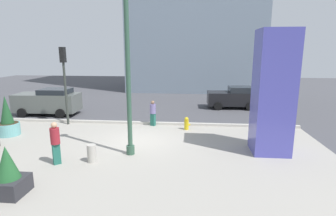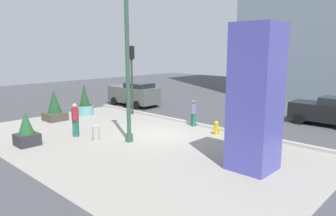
{
  "view_description": "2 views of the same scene",
  "coord_description": "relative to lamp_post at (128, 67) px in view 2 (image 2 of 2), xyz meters",
  "views": [
    {
      "loc": [
        2.64,
        -12.76,
        4.52
      ],
      "look_at": [
        1.44,
        -0.01,
        1.75
      ],
      "focal_mm": 28.59,
      "sensor_mm": 36.0,
      "label": 1
    },
    {
      "loc": [
        11.55,
        -11.35,
        4.46
      ],
      "look_at": [
        0.53,
        0.36,
        1.47
      ],
      "focal_mm": 33.64,
      "sensor_mm": 36.0,
      "label": 2
    }
  ],
  "objects": [
    {
      "name": "ground_plane",
      "position": [
        0.06,
        5.79,
        -3.65
      ],
      "size": [
        60.0,
        60.0,
        0.0
      ],
      "primitive_type": "plane",
      "color": "#47474C"
    },
    {
      "name": "plaza_pavement",
      "position": [
        0.06,
        -0.21,
        -3.65
      ],
      "size": [
        18.0,
        10.0,
        0.02
      ],
      "primitive_type": "cube",
      "color": "#9E998E",
      "rests_on": "ground_plane"
    },
    {
      "name": "curb_strip",
      "position": [
        0.06,
        4.91,
        -3.57
      ],
      "size": [
        18.0,
        0.24,
        0.16
      ],
      "primitive_type": "cube",
      "color": "#B7B2A8",
      "rests_on": "ground_plane"
    },
    {
      "name": "lamp_post",
      "position": [
        0.0,
        0.0,
        0.0
      ],
      "size": [
        0.44,
        0.44,
        7.48
      ],
      "color": "#335642",
      "rests_on": "ground_plane"
    },
    {
      "name": "art_pillar_blue",
      "position": [
        6.17,
        0.88,
        -0.95
      ],
      "size": [
        1.56,
        1.56,
        5.4
      ],
      "primitive_type": "cube",
      "color": "#4C4CAD",
      "rests_on": "ground_plane"
    },
    {
      "name": "potted_plant_near_left",
      "position": [
        -7.1,
        -0.21,
        -2.84
      ],
      "size": [
        1.24,
        1.24,
        1.96
      ],
      "color": "#4C4238",
      "rests_on": "ground_plane"
    },
    {
      "name": "potted_plant_near_right",
      "position": [
        -7.21,
        2.06,
        -2.86
      ],
      "size": [
        1.16,
        1.16,
        2.18
      ],
      "color": "#6BB2B2",
      "rests_on": "ground_plane"
    },
    {
      "name": "potted_plant_mid_plaza",
      "position": [
        -3.03,
        -3.7,
        -2.96
      ],
      "size": [
        0.98,
        0.98,
        1.64
      ],
      "color": "#2D2D33",
      "rests_on": "ground_plane"
    },
    {
      "name": "fire_hydrant",
      "position": [
        2.37,
        4.01,
        -3.28
      ],
      "size": [
        0.36,
        0.26,
        0.75
      ],
      "color": "gold",
      "rests_on": "ground_plane"
    },
    {
      "name": "concrete_bollard",
      "position": [
        -1.39,
        -0.99,
        -3.28
      ],
      "size": [
        0.36,
        0.36,
        0.75
      ],
      "primitive_type": "cylinder",
      "color": "#B2ADA3",
      "rests_on": "ground_plane"
    },
    {
      "name": "traffic_light_far_side",
      "position": [
        -5.01,
        4.47,
        -0.48
      ],
      "size": [
        0.28,
        0.42,
        4.71
      ],
      "color": "#333833",
      "rests_on": "ground_plane"
    },
    {
      "name": "car_passing_lane",
      "position": [
        -7.55,
        6.84,
        -2.7
      ],
      "size": [
        4.43,
        2.12,
        1.87
      ],
      "color": "#565B56",
      "rests_on": "ground_plane"
    },
    {
      "name": "car_far_lane",
      "position": [
        5.92,
        10.34,
        -2.79
      ],
      "size": [
        3.95,
        2.05,
        1.72
      ],
      "color": "black",
      "rests_on": "ground_plane"
    },
    {
      "name": "pedestrian_crossing",
      "position": [
        -2.72,
        -1.32,
        -2.67
      ],
      "size": [
        0.51,
        0.51,
        1.76
      ],
      "color": "#236656",
      "rests_on": "ground_plane"
    },
    {
      "name": "pedestrian_by_curb",
      "position": [
        0.31,
        4.64,
        -2.79
      ],
      "size": [
        0.48,
        0.48,
        1.56
      ],
      "color": "#236656",
      "rests_on": "ground_plane"
    }
  ]
}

